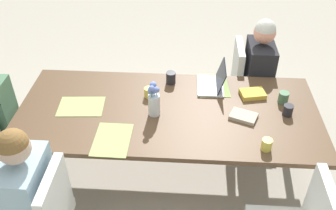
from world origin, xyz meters
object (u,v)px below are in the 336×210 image
(dining_table, at_px, (168,116))
(coffee_mug_near_right, at_px, (149,92))
(person_near_left_near, at_px, (256,83))
(flower_vase, at_px, (154,100))
(person_far_left_mid, at_px, (34,207))
(coffee_mug_near_left, at_px, (283,97))
(chair_near_left_near, at_px, (247,82))
(coffee_mug_centre_right, at_px, (288,110))
(laptop_near_left_near, at_px, (214,83))
(book_blue_cover, at_px, (253,94))
(coffee_mug_far_left, at_px, (171,78))
(coffee_mug_centre_left, at_px, (267,145))
(book_red_cover, at_px, (243,116))

(dining_table, height_order, coffee_mug_near_right, coffee_mug_near_right)
(person_near_left_near, bearing_deg, flower_vase, 41.60)
(person_far_left_mid, xyz_separation_m, coffee_mug_near_left, (-1.78, -0.99, 0.27))
(person_near_left_near, relative_size, coffee_mug_near_right, 14.34)
(chair_near_left_near, height_order, coffee_mug_centre_right, chair_near_left_near)
(laptop_near_left_near, relative_size, coffee_mug_near_left, 3.40)
(book_blue_cover, bearing_deg, coffee_mug_near_right, -7.84)
(coffee_mug_centre_right, distance_m, coffee_mug_far_left, 1.01)
(chair_near_left_near, xyz_separation_m, laptop_near_left_near, (0.38, 0.48, 0.29))
(person_far_left_mid, relative_size, laptop_near_left_near, 3.73)
(chair_near_left_near, xyz_separation_m, person_near_left_near, (-0.07, 0.06, 0.03))
(coffee_mug_centre_left, xyz_separation_m, book_blue_cover, (0.02, -0.64, -0.02))
(dining_table, bearing_deg, book_blue_cover, -161.07)
(book_blue_cover, bearing_deg, coffee_mug_centre_left, 79.74)
(person_far_left_mid, bearing_deg, flower_vase, -133.84)
(person_far_left_mid, relative_size, coffee_mug_near_right, 14.34)
(coffee_mug_centre_left, bearing_deg, coffee_mug_far_left, -48.02)
(book_blue_cover, bearing_deg, person_far_left_mid, 22.63)
(chair_near_left_near, bearing_deg, flower_vase, 46.02)
(laptop_near_left_near, distance_m, coffee_mug_far_left, 0.37)
(coffee_mug_near_left, xyz_separation_m, book_blue_cover, (0.24, -0.07, -0.03))
(dining_table, xyz_separation_m, coffee_mug_far_left, (-0.00, -0.39, 0.12))
(person_far_left_mid, relative_size, coffee_mug_near_left, 12.70)
(flower_vase, xyz_separation_m, coffee_mug_far_left, (-0.11, -0.44, -0.09))
(person_near_left_near, xyz_separation_m, coffee_mug_centre_right, (-0.11, 0.77, 0.26))
(person_near_left_near, relative_size, coffee_mug_centre_right, 13.52)
(person_near_left_near, distance_m, book_blue_cover, 0.60)
(flower_vase, distance_m, book_red_cover, 0.71)
(dining_table, relative_size, coffee_mug_centre_left, 27.45)
(dining_table, bearing_deg, coffee_mug_centre_left, 150.60)
(book_red_cover, bearing_deg, person_near_left_near, -83.64)
(dining_table, xyz_separation_m, coffee_mug_centre_right, (-0.93, 0.00, 0.11))
(book_blue_cover, bearing_deg, flower_vase, 8.13)
(chair_near_left_near, distance_m, coffee_mug_near_left, 0.75)
(person_near_left_near, bearing_deg, book_blue_cover, 76.39)
(flower_vase, distance_m, coffee_mug_far_left, 0.46)
(person_near_left_near, distance_m, coffee_mug_far_left, 0.94)
(book_blue_cover, bearing_deg, book_red_cover, 58.68)
(coffee_mug_centre_left, height_order, coffee_mug_centre_right, coffee_mug_centre_right)
(coffee_mug_far_left, bearing_deg, flower_vase, 76.50)
(laptop_near_left_near, xyz_separation_m, coffee_mug_near_left, (-0.56, 0.18, 0.00))
(chair_near_left_near, xyz_separation_m, coffee_mug_centre_left, (0.03, 1.23, 0.29))
(coffee_mug_centre_left, bearing_deg, coffee_mug_near_left, -110.89)
(flower_vase, relative_size, coffee_mug_far_left, 2.73)
(coffee_mug_centre_left, distance_m, coffee_mug_centre_right, 0.46)
(flower_vase, xyz_separation_m, laptop_near_left_near, (-0.48, -0.40, -0.09))
(laptop_near_left_near, height_order, coffee_mug_centre_right, laptop_near_left_near)
(flower_vase, bearing_deg, coffee_mug_far_left, -103.50)
(coffee_mug_near_left, distance_m, coffee_mug_near_right, 1.10)
(dining_table, distance_m, person_far_left_mid, 1.19)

